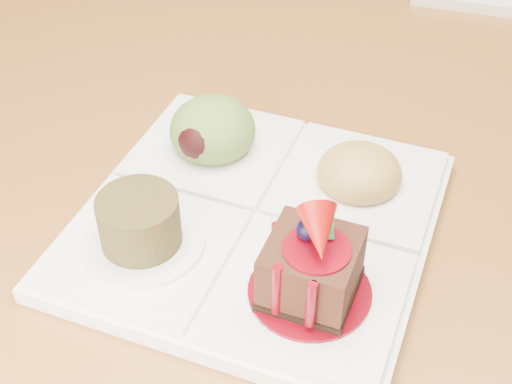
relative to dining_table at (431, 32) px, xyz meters
The scene contains 3 objects.
ground 0.68m from the dining_table, ahead, with size 6.00×6.00×0.00m, color #4F2C16.
dining_table is the anchor object (origin of this frame).
sampler_plate 0.46m from the dining_table, 88.33° to the right, with size 0.27×0.27×0.09m.
Camera 1 is at (0.19, -0.78, 1.10)m, focal length 50.00 mm.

